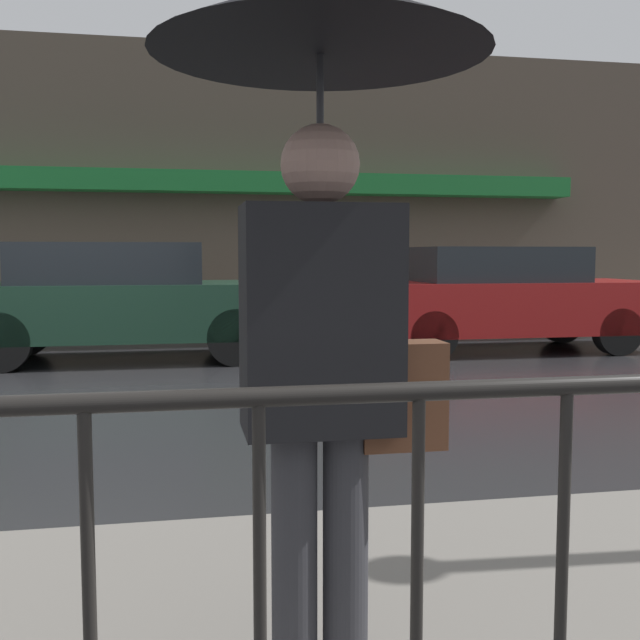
% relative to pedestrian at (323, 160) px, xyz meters
% --- Properties ---
extents(ground_plane, '(80.00, 80.00, 0.00)m').
position_rel_pedestrian_xyz_m(ground_plane, '(-1.72, 5.33, -1.63)').
color(ground_plane, '#262628').
extents(sidewalk_far, '(28.00, 2.12, 0.12)m').
position_rel_pedestrian_xyz_m(sidewalk_far, '(-1.72, 10.18, -1.57)').
color(sidewalk_far, slate).
rests_on(sidewalk_far, ground_plane).
extents(lane_marking, '(25.20, 0.12, 0.01)m').
position_rel_pedestrian_xyz_m(lane_marking, '(-1.72, 5.33, -1.63)').
color(lane_marking, gold).
rests_on(lane_marking, ground_plane).
extents(building_storefront, '(28.00, 0.85, 5.01)m').
position_rel_pedestrian_xyz_m(building_storefront, '(-1.72, 11.36, 0.88)').
color(building_storefront, '#4C4238').
rests_on(building_storefront, ground_plane).
extents(pedestrian, '(0.90, 0.90, 1.99)m').
position_rel_pedestrian_xyz_m(pedestrian, '(0.00, 0.00, 0.00)').
color(pedestrian, '#333338').
rests_on(pedestrian, sidewalk_near).
extents(car_dark_green, '(4.42, 1.72, 1.52)m').
position_rel_pedestrian_xyz_m(car_dark_green, '(-1.11, 7.98, -0.85)').
color(car_dark_green, '#193828').
rests_on(car_dark_green, ground_plane).
extents(car_red, '(4.28, 1.74, 1.48)m').
position_rel_pedestrian_xyz_m(car_red, '(4.14, 7.98, -0.87)').
color(car_red, maroon).
rests_on(car_red, ground_plane).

